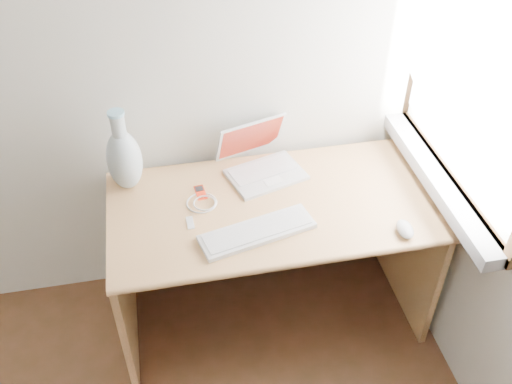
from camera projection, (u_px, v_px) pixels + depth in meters
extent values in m
cube|color=white|center=(483.00, 58.00, 1.97)|extent=(0.01, 0.90, 1.00)
cube|color=gray|center=(436.00, 179.00, 2.31)|extent=(0.10, 0.96, 0.06)
cube|color=white|center=(465.00, 52.00, 1.94)|extent=(0.02, 0.84, 0.92)
cube|color=tan|center=(273.00, 205.00, 2.33)|extent=(1.33, 0.67, 0.03)
cube|color=tan|center=(124.00, 286.00, 2.46)|extent=(0.03, 0.63, 0.68)
cube|color=tan|center=(408.00, 244.00, 2.66)|extent=(0.03, 0.63, 0.68)
cube|color=tan|center=(257.00, 198.00, 2.72)|extent=(1.28, 0.03, 0.44)
cube|color=silver|center=(266.00, 175.00, 2.45)|extent=(0.36, 0.30, 0.02)
cube|color=silver|center=(266.00, 173.00, 2.45)|extent=(0.31, 0.20, 0.00)
cube|color=silver|center=(261.00, 140.00, 2.47)|extent=(0.32, 0.17, 0.20)
cube|color=maroon|center=(261.00, 140.00, 2.47)|extent=(0.29, 0.14, 0.17)
cube|color=white|center=(257.00, 232.00, 2.18)|extent=(0.47, 0.24, 0.02)
cube|color=silver|center=(257.00, 230.00, 2.17)|extent=(0.43, 0.20, 0.00)
ellipsoid|color=silver|center=(405.00, 229.00, 2.18)|extent=(0.07, 0.11, 0.04)
cube|color=red|center=(200.00, 192.00, 2.37)|extent=(0.05, 0.09, 0.01)
cube|color=black|center=(200.00, 192.00, 2.36)|extent=(0.03, 0.03, 0.00)
torus|color=white|center=(202.00, 203.00, 2.32)|extent=(0.15, 0.15, 0.01)
cube|color=white|center=(190.00, 223.00, 2.23)|extent=(0.03, 0.07, 0.01)
ellipsoid|color=silver|center=(124.00, 160.00, 2.32)|extent=(0.14, 0.14, 0.27)
cylinder|color=silver|center=(118.00, 125.00, 2.21)|extent=(0.06, 0.06, 0.11)
cylinder|color=#97D7F1|center=(116.00, 113.00, 2.17)|extent=(0.07, 0.07, 0.01)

